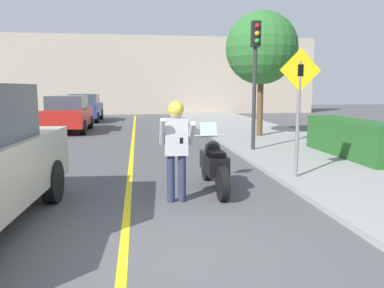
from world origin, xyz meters
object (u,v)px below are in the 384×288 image
object	(u,v)px
street_tree	(262,48)
parked_car_blue	(85,107)
motorcycle	(214,164)
crossing_sign	(299,101)
traffic_light	(255,62)
parked_car_red	(68,113)
person_biker	(176,140)

from	to	relation	value
street_tree	parked_car_blue	world-z (taller)	street_tree
motorcycle	crossing_sign	world-z (taller)	crossing_sign
crossing_sign	traffic_light	bearing A→B (deg)	87.04
traffic_light	motorcycle	bearing A→B (deg)	-117.36
parked_car_red	person_biker	bearing A→B (deg)	-71.58
parked_car_blue	traffic_light	bearing A→B (deg)	-61.43
person_biker	motorcycle	bearing A→B (deg)	42.00
traffic_light	parked_car_red	size ratio (longest dim) A/B	0.93
motorcycle	person_biker	size ratio (longest dim) A/B	1.24
crossing_sign	parked_car_blue	distance (m)	17.47
crossing_sign	motorcycle	bearing A→B (deg)	-169.43
traffic_light	parked_car_blue	xyz separation A→B (m)	(-6.79, 12.46, -1.96)
traffic_light	parked_car_blue	bearing A→B (deg)	118.57
person_biker	crossing_sign	world-z (taller)	crossing_sign
crossing_sign	parked_car_red	bearing A→B (deg)	122.09
traffic_light	street_tree	world-z (taller)	street_tree
parked_car_red	parked_car_blue	xyz separation A→B (m)	(0.01, 5.62, 0.00)
crossing_sign	parked_car_red	size ratio (longest dim) A/B	0.65
street_tree	motorcycle	bearing A→B (deg)	-114.69
parked_car_red	parked_car_blue	size ratio (longest dim) A/B	1.00
parked_car_red	parked_car_blue	bearing A→B (deg)	89.93
street_tree	person_biker	bearing A→B (deg)	-117.43
motorcycle	street_tree	size ratio (longest dim) A/B	0.45
crossing_sign	person_biker	bearing A→B (deg)	-158.03
person_biker	parked_car_blue	xyz separation A→B (m)	(-3.87, 17.25, -0.26)
street_tree	parked_car_blue	bearing A→B (deg)	131.86
motorcycle	person_biker	distance (m)	1.27
traffic_light	street_tree	distance (m)	3.74
crossing_sign	parked_car_blue	size ratio (longest dim) A/B	0.65
person_biker	traffic_light	xyz separation A→B (m)	(2.92, 4.78, 1.70)
motorcycle	crossing_sign	xyz separation A→B (m)	(1.90, 0.35, 1.25)
crossing_sign	traffic_light	xyz separation A→B (m)	(0.19, 3.68, 1.06)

